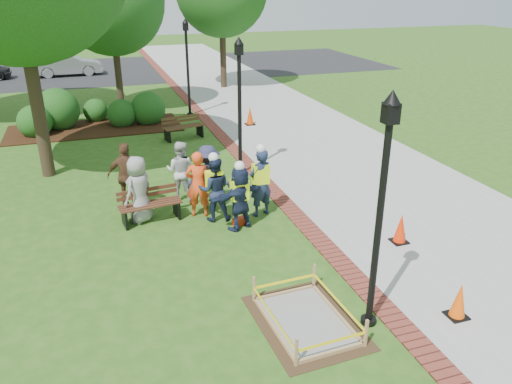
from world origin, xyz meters
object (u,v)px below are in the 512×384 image
object	(u,v)px
wet_concrete_pad	(306,312)
hivis_worker_c	(214,187)
bench_near	(151,212)
lamp_near	(382,199)
cone_front	(459,301)
hivis_worker_b	(261,181)
hivis_worker_a	(240,195)

from	to	relation	value
wet_concrete_pad	hivis_worker_c	size ratio (longest dim) A/B	1.29
bench_near	lamp_near	world-z (taller)	lamp_near
cone_front	hivis_worker_b	size ratio (longest dim) A/B	0.37
hivis_worker_b	hivis_worker_a	bearing A→B (deg)	-142.56
lamp_near	hivis_worker_b	world-z (taller)	lamp_near
hivis_worker_b	hivis_worker_c	size ratio (longest dim) A/B	1.07
lamp_near	hivis_worker_a	distance (m)	4.77
cone_front	lamp_near	bearing A→B (deg)	166.99
wet_concrete_pad	lamp_near	bearing A→B (deg)	-19.04
wet_concrete_pad	lamp_near	xyz separation A→B (m)	(1.08, -0.37, 2.25)
wet_concrete_pad	hivis_worker_a	size ratio (longest dim) A/B	1.33
bench_near	hivis_worker_c	distance (m)	1.77
hivis_worker_a	hivis_worker_b	distance (m)	0.93
cone_front	hivis_worker_b	world-z (taller)	hivis_worker_b
hivis_worker_a	hivis_worker_b	xyz separation A→B (m)	(0.73, 0.56, 0.08)
wet_concrete_pad	bench_near	bearing A→B (deg)	112.46
lamp_near	wet_concrete_pad	bearing A→B (deg)	160.96
wet_concrete_pad	bench_near	distance (m)	5.50
wet_concrete_pad	hivis_worker_a	distance (m)	4.04
bench_near	hivis_worker_a	bearing A→B (deg)	-27.95
lamp_near	hivis_worker_b	distance (m)	5.16
lamp_near	hivis_worker_b	xyz separation A→B (m)	(-0.38, 4.92, -1.51)
cone_front	lamp_near	xyz separation A→B (m)	(-1.63, 0.38, 2.13)
lamp_near	hivis_worker_b	bearing A→B (deg)	94.42
hivis_worker_c	wet_concrete_pad	bearing A→B (deg)	-83.80
wet_concrete_pad	cone_front	bearing A→B (deg)	-15.45
hivis_worker_a	lamp_near	bearing A→B (deg)	-75.68
lamp_near	bench_near	bearing A→B (deg)	120.23
hivis_worker_c	hivis_worker_a	bearing A→B (deg)	-54.99
bench_near	cone_front	xyz separation A→B (m)	(4.81, -5.84, 0.08)
bench_near	lamp_near	size ratio (longest dim) A/B	0.38
bench_near	hivis_worker_a	size ratio (longest dim) A/B	0.91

